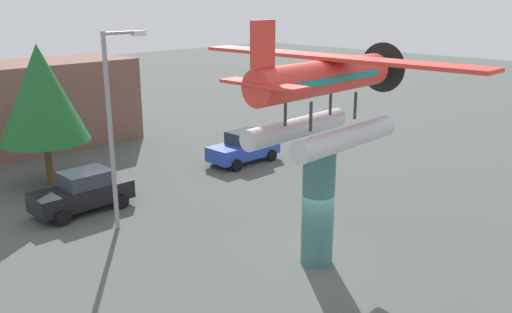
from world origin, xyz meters
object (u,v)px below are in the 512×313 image
at_px(car_far_blue, 244,147).
at_px(streetlight_primary, 114,117).
at_px(car_mid_black, 83,191).
at_px(display_pedestal, 318,205).
at_px(tree_east, 41,94).
at_px(storefront_building, 13,108).
at_px(floatplane_monument, 324,92).

xyz_separation_m(car_far_blue, streetlight_primary, (-9.69, -3.07, 3.62)).
distance_m(car_mid_black, streetlight_primary, 4.49).
height_order(car_far_blue, streetlight_primary, streetlight_primary).
bearing_deg(display_pedestal, car_mid_black, 108.77).
xyz_separation_m(display_pedestal, tree_east, (-2.93, 14.52, 2.38)).
xyz_separation_m(streetlight_primary, tree_east, (0.27, 7.06, 0.03)).
distance_m(streetlight_primary, storefront_building, 14.75).
xyz_separation_m(car_mid_black, storefront_building, (1.85, 11.89, 1.72)).
bearing_deg(display_pedestal, floatplane_monument, 2.26).
xyz_separation_m(storefront_building, tree_east, (-1.34, -7.48, 1.92)).
xyz_separation_m(display_pedestal, floatplane_monument, (0.13, 0.01, 3.82)).
distance_m(display_pedestal, tree_east, 15.00).
height_order(display_pedestal, streetlight_primary, streetlight_primary).
bearing_deg(car_far_blue, tree_east, -22.95).
height_order(floatplane_monument, car_mid_black, floatplane_monument).
distance_m(display_pedestal, storefront_building, 22.06).
bearing_deg(car_mid_black, streetlight_primary, 95.09).
distance_m(floatplane_monument, tree_east, 14.90).
relative_size(floatplane_monument, car_mid_black, 2.48).
bearing_deg(car_mid_black, display_pedestal, 108.77).
xyz_separation_m(display_pedestal, car_mid_black, (-3.44, 10.11, -1.27)).
bearing_deg(floatplane_monument, car_mid_black, 107.18).
distance_m(display_pedestal, floatplane_monument, 3.82).
height_order(storefront_building, tree_east, tree_east).
height_order(display_pedestal, tree_east, tree_east).
xyz_separation_m(car_mid_black, tree_east, (0.51, 4.41, 3.64)).
height_order(display_pedestal, storefront_building, storefront_building).
relative_size(display_pedestal, floatplane_monument, 0.41).
bearing_deg(car_far_blue, display_pedestal, 58.34).
distance_m(display_pedestal, streetlight_primary, 8.45).
height_order(car_mid_black, storefront_building, storefront_building).
distance_m(car_far_blue, storefront_building, 14.14).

